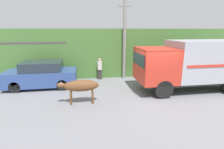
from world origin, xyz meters
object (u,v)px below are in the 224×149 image
(brown_cow, at_px, (81,86))
(pedestrian_on_hill, at_px, (100,68))
(cargo_truck, at_px, (195,63))
(utility_pole, at_px, (125,37))
(parked_suv, at_px, (42,75))

(brown_cow, relative_size, pedestrian_on_hill, 1.30)
(cargo_truck, distance_m, pedestrian_on_hill, 6.35)
(pedestrian_on_hill, height_order, utility_pole, utility_pole)
(cargo_truck, height_order, brown_cow, cargo_truck)
(parked_suv, bearing_deg, utility_pole, 15.33)
(parked_suv, relative_size, pedestrian_on_hill, 2.77)
(brown_cow, bearing_deg, utility_pole, 44.66)
(utility_pole, bearing_deg, pedestrian_on_hill, -179.23)
(cargo_truck, relative_size, utility_pole, 1.14)
(brown_cow, distance_m, parked_suv, 3.87)
(pedestrian_on_hill, bearing_deg, brown_cow, 82.21)
(parked_suv, distance_m, utility_pole, 6.22)
(brown_cow, relative_size, parked_suv, 0.47)
(parked_suv, bearing_deg, brown_cow, -48.04)
(cargo_truck, distance_m, parked_suv, 9.43)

